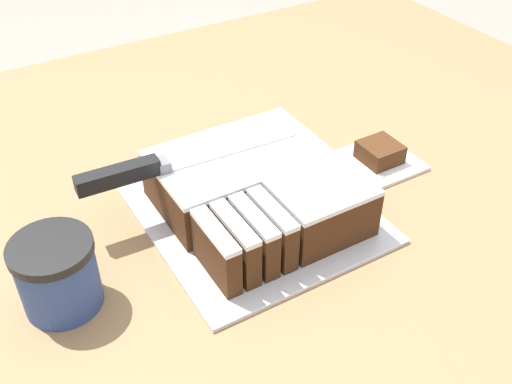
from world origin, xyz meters
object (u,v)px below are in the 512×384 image
coffee_cup (57,274)px  knife (145,169)px  cake_board (256,214)px  cake (257,190)px  brownie (380,152)px

coffee_cup → knife: bearing=30.3°
cake_board → cake: (0.00, 0.00, 0.04)m
brownie → knife: bearing=171.8°
coffee_cup → brownie: (0.51, 0.03, -0.03)m
coffee_cup → brownie: size_ratio=1.66×
cake_board → cake: 0.04m
cake_board → cake: bearing=47.4°
cake → knife: bearing=155.3°
knife → brownie: 0.37m
cake_board → brownie: bearing=3.2°
coffee_cup → cake: bearing=5.0°
knife → brownie: knife is taller
cake → coffee_cup: size_ratio=2.57×
knife → coffee_cup: (-0.15, -0.09, -0.04)m
cake_board → coffee_cup: 0.28m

